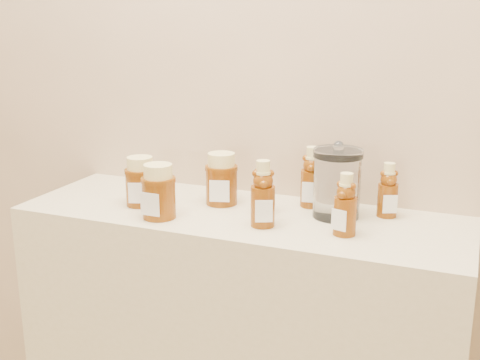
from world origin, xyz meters
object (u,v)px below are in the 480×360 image
at_px(bear_bottle_front_left, 263,189).
at_px(honey_jar_left, 141,181).
at_px(glass_canister, 337,180).
at_px(bear_bottle_back_left, 263,184).

bearing_deg(bear_bottle_front_left, honey_jar_left, 149.76).
relative_size(bear_bottle_front_left, glass_canister, 0.97).
xyz_separation_m(bear_bottle_back_left, glass_canister, (0.19, 0.04, 0.02)).
distance_m(bear_bottle_front_left, honey_jar_left, 0.37).
xyz_separation_m(bear_bottle_front_left, glass_canister, (0.15, 0.14, 0.00)).
relative_size(honey_jar_left, glass_canister, 0.69).
height_order(bear_bottle_back_left, glass_canister, glass_canister).
relative_size(bear_bottle_back_left, bear_bottle_front_left, 0.84).
bearing_deg(glass_canister, bear_bottle_back_left, -168.30).
bearing_deg(honey_jar_left, glass_canister, -8.40).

